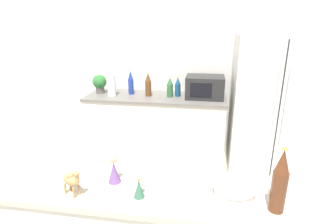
% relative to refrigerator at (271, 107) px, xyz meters
% --- Properties ---
extents(wall_back, '(8.00, 0.06, 2.55)m').
position_rel_refrigerator_xyz_m(wall_back, '(-1.07, 0.41, 0.41)').
color(wall_back, silver).
rests_on(wall_back, ground_plane).
extents(back_counter, '(1.85, 0.63, 0.92)m').
position_rel_refrigerator_xyz_m(back_counter, '(-1.46, 0.08, -0.40)').
color(back_counter, silver).
rests_on(back_counter, ground_plane).
extents(refrigerator, '(0.95, 0.74, 1.73)m').
position_rel_refrigerator_xyz_m(refrigerator, '(0.00, 0.00, 0.00)').
color(refrigerator, silver).
rests_on(refrigerator, ground_plane).
extents(potted_plant, '(0.19, 0.19, 0.25)m').
position_rel_refrigerator_xyz_m(potted_plant, '(-2.24, 0.10, 0.20)').
color(potted_plant, '#595451').
rests_on(potted_plant, back_counter).
extents(paper_towel_roll, '(0.11, 0.11, 0.28)m').
position_rel_refrigerator_xyz_m(paper_towel_roll, '(-2.04, -0.00, 0.20)').
color(paper_towel_roll, white).
rests_on(paper_towel_roll, back_counter).
extents(microwave, '(0.48, 0.37, 0.28)m').
position_rel_refrigerator_xyz_m(microwave, '(-0.82, 0.09, 0.20)').
color(microwave, black).
rests_on(microwave, back_counter).
extents(back_bottle_0, '(0.07, 0.07, 0.32)m').
position_rel_refrigerator_xyz_m(back_bottle_0, '(-1.81, 0.11, 0.22)').
color(back_bottle_0, navy).
rests_on(back_bottle_0, back_counter).
extents(back_bottle_1, '(0.08, 0.08, 0.32)m').
position_rel_refrigerator_xyz_m(back_bottle_1, '(-1.55, 0.06, 0.21)').
color(back_bottle_1, brown).
rests_on(back_bottle_1, back_counter).
extents(back_bottle_2, '(0.08, 0.08, 0.26)m').
position_rel_refrigerator_xyz_m(back_bottle_2, '(-1.27, 0.06, 0.19)').
color(back_bottle_2, '#2D6033').
rests_on(back_bottle_2, back_counter).
extents(back_bottle_3, '(0.07, 0.07, 0.26)m').
position_rel_refrigerator_xyz_m(back_bottle_3, '(-1.17, 0.10, 0.18)').
color(back_bottle_3, navy).
rests_on(back_bottle_3, back_counter).
extents(wine_bottle, '(0.07, 0.07, 0.34)m').
position_rel_refrigerator_xyz_m(wine_bottle, '(-0.42, -2.09, 0.28)').
color(wine_bottle, '#562D19').
rests_on(wine_bottle, bar_counter).
extents(fruit_bowl, '(0.23, 0.23, 0.06)m').
position_rel_refrigerator_xyz_m(fruit_bowl, '(-0.61, -1.99, 0.15)').
color(fruit_bowl, white).
rests_on(fruit_bowl, bar_counter).
extents(camel_figurine, '(0.13, 0.10, 0.16)m').
position_rel_refrigerator_xyz_m(camel_figurine, '(-1.46, -2.13, 0.21)').
color(camel_figurine, '#A87F4C').
rests_on(camel_figurine, bar_counter).
extents(wise_man_figurine_blue, '(0.07, 0.07, 0.17)m').
position_rel_refrigerator_xyz_m(wise_man_figurine_blue, '(-1.28, -1.98, 0.19)').
color(wise_man_figurine_blue, '#6B4784').
rests_on(wise_man_figurine_blue, bar_counter).
extents(wise_man_figurine_crimson, '(0.06, 0.06, 0.14)m').
position_rel_refrigerator_xyz_m(wise_man_figurine_crimson, '(-1.11, -2.09, 0.17)').
color(wise_man_figurine_crimson, '#33664C').
rests_on(wise_man_figurine_crimson, bar_counter).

